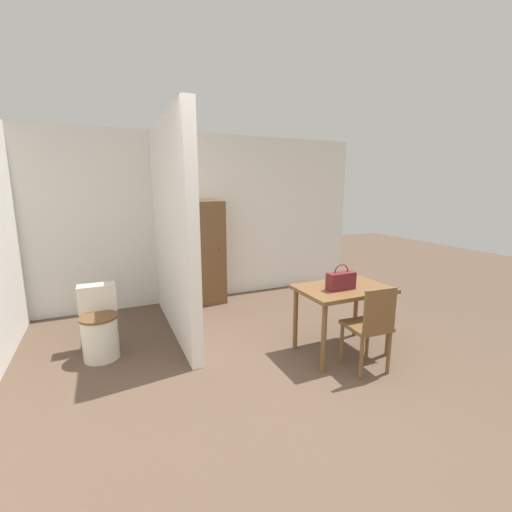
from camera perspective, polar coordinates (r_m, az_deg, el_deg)
The scene contains 8 objects.
ground_plane at distance 2.84m, azimuth 9.45°, elevation -26.67°, with size 16.00×16.00×0.00m, color brown.
wall_back at distance 5.32m, azimuth -10.27°, elevation 6.10°, with size 5.50×0.12×2.50m.
partition_wall at distance 4.14m, azimuth -13.83°, elevation 4.38°, with size 0.12×2.09×2.50m.
dining_table at distance 3.69m, azimuth 14.28°, elevation -6.51°, with size 0.94×0.64×0.72m.
wooden_chair at distance 3.43m, azimuth 18.54°, elevation -10.87°, with size 0.39×0.39×0.86m.
toilet at distance 3.96m, azimuth -24.63°, elevation -10.66°, with size 0.38×0.52×0.72m.
handbag at distance 3.55m, azimuth 13.97°, elevation -3.99°, with size 0.29×0.12×0.26m.
wooden_cabinet at distance 5.15m, azimuth -8.34°, elevation 0.53°, with size 0.51×0.42×1.53m.
Camera 1 is at (-1.28, -1.83, 1.75)m, focal length 24.00 mm.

